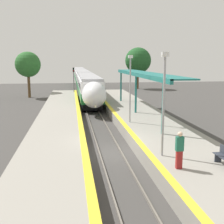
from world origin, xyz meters
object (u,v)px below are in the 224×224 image
at_px(railway_signal, 74,79).
at_px(lamppost_near, 164,98).
at_px(train, 83,79).
at_px(lamppost_mid, 130,85).
at_px(person_waiting, 179,149).

distance_m(railway_signal, lamppost_near, 33.04).
height_order(train, lamppost_near, lamppost_near).
bearing_deg(railway_signal, train, 81.46).
xyz_separation_m(train, lamppost_mid, (2.37, -37.52, 1.80)).
relative_size(train, lamppost_near, 11.52).
bearing_deg(train, lamppost_mid, -86.39).
height_order(lamppost_near, lamppost_mid, same).
distance_m(railway_signal, lamppost_mid, 24.63).
bearing_deg(lamppost_mid, lamppost_near, -90.00).
bearing_deg(lamppost_near, person_waiting, -83.85).
distance_m(person_waiting, railway_signal, 34.96).
relative_size(person_waiting, lamppost_near, 0.33).
xyz_separation_m(train, lamppost_near, (2.37, -46.04, 1.80)).
bearing_deg(lamppost_mid, train, 93.61).
height_order(railway_signal, lamppost_mid, lamppost_mid).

